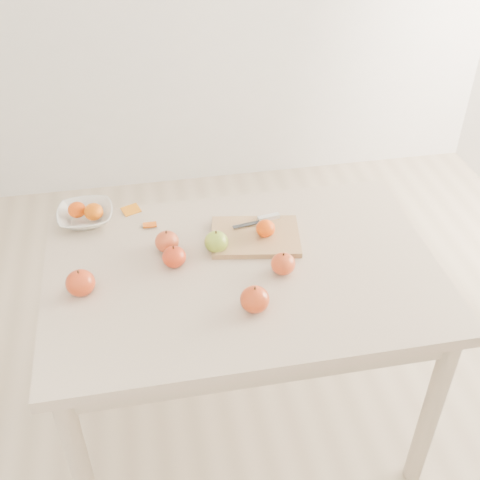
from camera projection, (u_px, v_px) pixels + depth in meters
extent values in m
plane|color=#C6B293|center=(242.00, 417.00, 2.30)|extent=(3.50, 3.50, 0.00)
cube|color=beige|center=(243.00, 273.00, 1.85)|extent=(1.20, 0.80, 0.04)
cylinder|color=#BCAA8E|center=(85.00, 307.00, 2.26)|extent=(0.06, 0.06, 0.71)
cylinder|color=#BCAA8E|center=(358.00, 273.00, 2.42)|extent=(0.06, 0.06, 0.71)
cylinder|color=#BCAA8E|center=(81.00, 469.00, 1.73)|extent=(0.06, 0.06, 0.71)
cylinder|color=#BCAA8E|center=(431.00, 412.00, 1.89)|extent=(0.06, 0.06, 0.71)
cube|color=tan|center=(255.00, 237.00, 1.95)|extent=(0.31, 0.25, 0.02)
ellipsoid|color=#D94A07|center=(265.00, 228.00, 1.92)|extent=(0.06, 0.06, 0.05)
imported|color=silver|center=(85.00, 216.00, 2.02)|extent=(0.19, 0.19, 0.05)
ellipsoid|color=#D45507|center=(77.00, 210.00, 2.01)|extent=(0.06, 0.06, 0.05)
ellipsoid|color=#C85A07|center=(94.00, 212.00, 1.99)|extent=(0.06, 0.06, 0.06)
cube|color=#CA6D0E|center=(131.00, 211.00, 2.07)|extent=(0.07, 0.06, 0.01)
cube|color=#CA540E|center=(150.00, 225.00, 2.01)|extent=(0.05, 0.04, 0.01)
cube|color=silver|center=(269.00, 217.00, 2.00)|extent=(0.08, 0.03, 0.01)
cube|color=#373A3E|center=(247.00, 225.00, 1.97)|extent=(0.10, 0.03, 0.00)
ellipsoid|color=#5F8D14|center=(216.00, 242.00, 1.88)|extent=(0.08, 0.08, 0.07)
ellipsoid|color=maroon|center=(167.00, 242.00, 1.88)|extent=(0.08, 0.08, 0.07)
ellipsoid|color=#9F1309|center=(174.00, 257.00, 1.83)|extent=(0.07, 0.07, 0.07)
ellipsoid|color=#9B0F05|center=(80.00, 283.00, 1.72)|extent=(0.08, 0.08, 0.08)
ellipsoid|color=maroon|center=(283.00, 264.00, 1.80)|extent=(0.07, 0.07, 0.07)
ellipsoid|color=maroon|center=(255.00, 299.00, 1.67)|extent=(0.08, 0.08, 0.08)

